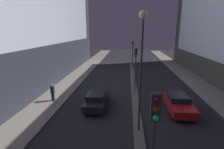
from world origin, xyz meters
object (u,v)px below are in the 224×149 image
object	(u,v)px
street_lamp	(142,52)
pedestrian_on_left_sidewalk	(53,92)
traffic_light_far	(133,49)
traffic_light_mid	(136,61)
car_left_lane	(97,99)
traffic_light_near	(154,133)
car_right_lane	(178,103)

from	to	relation	value
street_lamp	pedestrian_on_left_sidewalk	size ratio (longest dim) A/B	4.63
traffic_light_far	street_lamp	size ratio (longest dim) A/B	0.62
traffic_light_mid	street_lamp	xyz separation A→B (m)	(0.00, -7.65, 1.90)
traffic_light_mid	car_left_lane	xyz separation A→B (m)	(-3.73, -3.72, -3.09)
traffic_light_near	pedestrian_on_left_sidewalk	size ratio (longest dim) A/B	2.89
traffic_light_near	street_lamp	size ratio (longest dim) A/B	0.62
traffic_light_far	street_lamp	distance (m)	20.38
traffic_light_near	pedestrian_on_left_sidewalk	world-z (taller)	traffic_light_near
traffic_light_mid	car_right_lane	distance (m)	6.33
traffic_light_far	car_left_lane	xyz separation A→B (m)	(-3.73, -16.36, -3.09)
street_lamp	car_left_lane	distance (m)	7.37
traffic_light_near	pedestrian_on_left_sidewalk	xyz separation A→B (m)	(-8.35, 10.90, -2.78)
traffic_light_mid	traffic_light_far	size ratio (longest dim) A/B	1.00
traffic_light_far	car_right_lane	distance (m)	17.41
car_left_lane	car_right_lane	distance (m)	7.46
pedestrian_on_left_sidewalk	car_right_lane	bearing A→B (deg)	-5.22
traffic_light_mid	car_right_lane	world-z (taller)	traffic_light_mid
traffic_light_near	traffic_light_far	bearing A→B (deg)	90.00
car_right_lane	pedestrian_on_left_sidewalk	world-z (taller)	pedestrian_on_left_sidewalk
traffic_light_far	car_right_lane	xyz separation A→B (m)	(3.73, -16.72, -3.07)
traffic_light_mid	car_right_lane	size ratio (longest dim) A/B	1.12
traffic_light_mid	traffic_light_far	world-z (taller)	same
traffic_light_mid	pedestrian_on_left_sidewalk	bearing A→B (deg)	-160.36
pedestrian_on_left_sidewalk	traffic_light_mid	bearing A→B (deg)	19.64
traffic_light_near	traffic_light_far	distance (m)	26.52
traffic_light_near	pedestrian_on_left_sidewalk	distance (m)	14.01
traffic_light_mid	traffic_light_near	bearing A→B (deg)	-90.00
street_lamp	car_right_lane	distance (m)	7.17
traffic_light_mid	car_right_lane	xyz separation A→B (m)	(3.73, -4.08, -3.07)
car_right_lane	car_left_lane	bearing A→B (deg)	177.20
car_right_lane	traffic_light_near	bearing A→B (deg)	-110.83
pedestrian_on_left_sidewalk	car_left_lane	bearing A→B (deg)	-9.08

